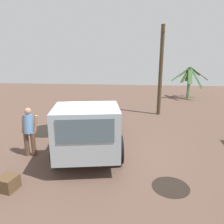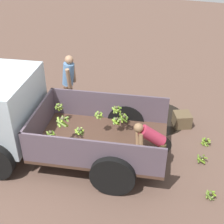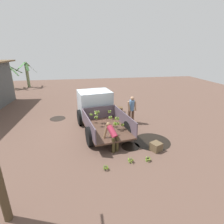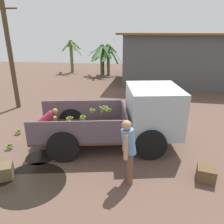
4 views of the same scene
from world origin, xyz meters
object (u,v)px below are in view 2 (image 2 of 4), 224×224
object	(u,v)px
person_worker_loading	(152,142)
banana_bunch_on_ground_1	(202,159)
wooden_crate_1	(7,97)
banana_bunch_on_ground_2	(210,194)
person_foreground_visitor	(69,81)
cargo_truck	(19,113)
wooden_crate_0	(182,120)
banana_bunch_on_ground_0	(206,141)

from	to	relation	value
person_worker_loading	banana_bunch_on_ground_1	size ratio (longest dim) A/B	4.98
wooden_crate_1	banana_bunch_on_ground_2	bearing A→B (deg)	163.43
banana_bunch_on_ground_1	person_worker_loading	bearing A→B (deg)	27.51
person_foreground_visitor	banana_bunch_on_ground_2	xyz separation A→B (m)	(-4.27, 2.20, -0.85)
person_foreground_visitor	wooden_crate_1	bearing A→B (deg)	-176.20
cargo_truck	person_foreground_visitor	size ratio (longest dim) A/B	2.90
wooden_crate_0	banana_bunch_on_ground_1	bearing A→B (deg)	116.58
cargo_truck	banana_bunch_on_ground_2	distance (m)	4.60
cargo_truck	banana_bunch_on_ground_1	bearing A→B (deg)	-176.58
person_foreground_visitor	banana_bunch_on_ground_0	size ratio (longest dim) A/B	7.04
wooden_crate_0	person_foreground_visitor	bearing A→B (deg)	4.63
wooden_crate_0	person_worker_loading	bearing A→B (deg)	78.42
person_foreground_visitor	banana_bunch_on_ground_1	size ratio (longest dim) A/B	6.87
wooden_crate_0	wooden_crate_1	world-z (taller)	wooden_crate_0
banana_bunch_on_ground_1	wooden_crate_0	size ratio (longest dim) A/B	0.56
banana_bunch_on_ground_1	wooden_crate_0	distance (m)	1.55
wooden_crate_0	banana_bunch_on_ground_2	bearing A→B (deg)	111.84
banana_bunch_on_ground_2	banana_bunch_on_ground_1	bearing A→B (deg)	-74.76
cargo_truck	banana_bunch_on_ground_2	bearing A→B (deg)	169.11
person_foreground_visitor	banana_bunch_on_ground_1	distance (m)	4.21
cargo_truck	person_foreground_visitor	distance (m)	2.14
cargo_truck	wooden_crate_0	distance (m)	4.34
person_worker_loading	banana_bunch_on_ground_2	distance (m)	1.61
banana_bunch_on_ground_0	wooden_crate_0	size ratio (longest dim) A/B	0.55
banana_bunch_on_ground_2	wooden_crate_0	xyz separation A→B (m)	(0.99, -2.46, 0.08)
wooden_crate_1	banana_bunch_on_ground_1	bearing A→B (deg)	172.39
person_worker_loading	banana_bunch_on_ground_2	size ratio (longest dim) A/B	5.39
cargo_truck	person_worker_loading	size ratio (longest dim) A/B	4.00
cargo_truck	banana_bunch_on_ground_0	bearing A→B (deg)	-167.67
person_foreground_visitor	banana_bunch_on_ground_2	distance (m)	4.87
banana_bunch_on_ground_1	wooden_crate_0	xyz separation A→B (m)	(0.69, -1.39, 0.07)
person_worker_loading	wooden_crate_0	size ratio (longest dim) A/B	2.80
person_foreground_visitor	person_worker_loading	xyz separation A→B (m)	(-2.88, 1.69, -0.22)
person_foreground_visitor	wooden_crate_1	xyz separation A→B (m)	(2.04, 0.32, -0.77)
person_foreground_visitor	wooden_crate_1	world-z (taller)	person_foreground_visitor
cargo_truck	banana_bunch_on_ground_1	world-z (taller)	cargo_truck
cargo_truck	banana_bunch_on_ground_0	world-z (taller)	cargo_truck
banana_bunch_on_ground_0	wooden_crate_1	bearing A→B (deg)	-0.66
person_foreground_visitor	banana_bunch_on_ground_1	bearing A→B (deg)	-20.88
banana_bunch_on_ground_2	cargo_truck	bearing A→B (deg)	-0.97
person_foreground_visitor	banana_bunch_on_ground_2	size ratio (longest dim) A/B	7.44
cargo_truck	person_foreground_visitor	xyz separation A→B (m)	(-0.23, -2.12, -0.11)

